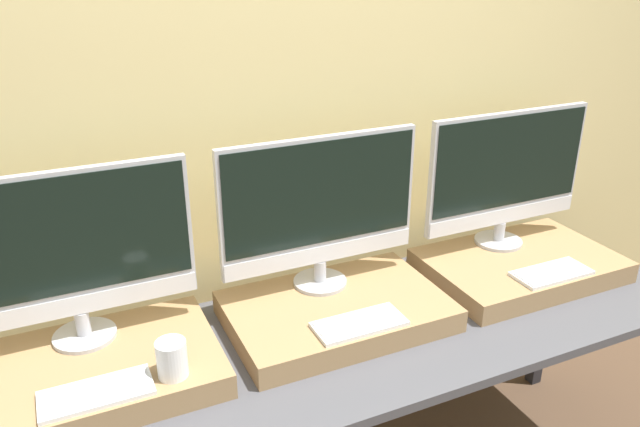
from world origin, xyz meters
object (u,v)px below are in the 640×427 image
mug (172,359)px  keyboard_right (552,273)px  keyboard_left (96,393)px  keyboard_center (359,323)px  monitor_left (70,251)px  monitor_right (507,173)px  monitor_center (320,206)px

mug → keyboard_right: mug is taller
keyboard_left → keyboard_center: bearing=0.0°
monitor_left → monitor_right: size_ratio=1.00×
monitor_left → keyboard_right: 1.50m
monitor_center → keyboard_right: monitor_center is taller
monitor_left → keyboard_left: 0.38m
mug → monitor_right: 1.31m
keyboard_center → keyboard_right: bearing=0.0°
monitor_left → keyboard_left: bearing=-90.0°
monitor_left → keyboard_center: size_ratio=2.41×
keyboard_left → keyboard_right: same height
keyboard_left → mug: mug is taller
monitor_right → keyboard_right: monitor_right is taller
monitor_center → monitor_right: bearing=0.0°
keyboard_center → keyboard_right: (0.72, 0.00, 0.00)m
monitor_right → keyboard_center: bearing=-159.6°
monitor_right → keyboard_right: size_ratio=2.41×
monitor_right → monitor_left: bearing=180.0°
mug → keyboard_center: bearing=0.0°
mug → keyboard_right: size_ratio=0.37×
mug → monitor_right: size_ratio=0.15×
mug → monitor_right: (1.26, 0.27, 0.22)m
mug → monitor_right: bearing=12.1°
mug → keyboard_right: bearing=0.0°
keyboard_center → monitor_right: 0.82m
keyboard_left → keyboard_center: 0.72m
mug → keyboard_right: 1.26m
mug → monitor_center: bearing=26.6°
monitor_center → monitor_right: 0.72m
monitor_left → keyboard_center: bearing=-20.4°
monitor_center → keyboard_right: 0.82m
keyboard_center → keyboard_left: bearing=180.0°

